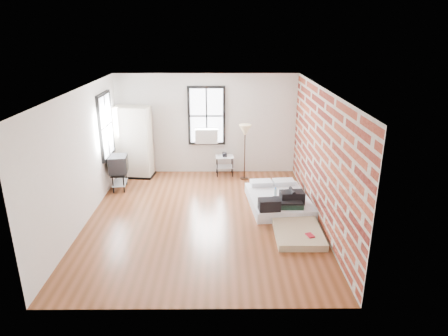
{
  "coord_description": "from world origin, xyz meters",
  "views": [
    {
      "loc": [
        0.41,
        -7.91,
        3.98
      ],
      "look_at": [
        0.46,
        0.3,
        1.06
      ],
      "focal_mm": 32.0,
      "sensor_mm": 36.0,
      "label": 1
    }
  ],
  "objects_px": {
    "mattress_main": "(279,199)",
    "tv_stand": "(119,166)",
    "mattress_bare": "(294,221)",
    "side_table": "(225,160)",
    "floor_lamp": "(245,133)",
    "wardrobe": "(134,142)"
  },
  "relations": [
    {
      "from": "mattress_main",
      "to": "wardrobe",
      "type": "xyz_separation_m",
      "value": [
        -3.75,
        2.02,
        0.82
      ]
    },
    {
      "from": "mattress_bare",
      "to": "tv_stand",
      "type": "distance_m",
      "value": 4.67
    },
    {
      "from": "mattress_bare",
      "to": "floor_lamp",
      "type": "bearing_deg",
      "value": 108.37
    },
    {
      "from": "mattress_main",
      "to": "floor_lamp",
      "type": "distance_m",
      "value": 2.21
    },
    {
      "from": "wardrobe",
      "to": "side_table",
      "type": "height_order",
      "value": "wardrobe"
    },
    {
      "from": "side_table",
      "to": "mattress_main",
      "type": "bearing_deg",
      "value": -59.11
    },
    {
      "from": "mattress_main",
      "to": "side_table",
      "type": "bearing_deg",
      "value": 115.58
    },
    {
      "from": "wardrobe",
      "to": "side_table",
      "type": "bearing_deg",
      "value": 8.49
    },
    {
      "from": "wardrobe",
      "to": "floor_lamp",
      "type": "distance_m",
      "value": 3.07
    },
    {
      "from": "wardrobe",
      "to": "side_table",
      "type": "distance_m",
      "value": 2.56
    },
    {
      "from": "mattress_main",
      "to": "floor_lamp",
      "type": "xyz_separation_m",
      "value": [
        -0.71,
        1.76,
        1.14
      ]
    },
    {
      "from": "mattress_bare",
      "to": "side_table",
      "type": "relative_size",
      "value": 2.74
    },
    {
      "from": "mattress_main",
      "to": "tv_stand",
      "type": "xyz_separation_m",
      "value": [
        -3.96,
        1.07,
        0.48
      ]
    },
    {
      "from": "mattress_main",
      "to": "wardrobe",
      "type": "distance_m",
      "value": 4.33
    },
    {
      "from": "side_table",
      "to": "floor_lamp",
      "type": "distance_m",
      "value": 1.07
    },
    {
      "from": "mattress_main",
      "to": "tv_stand",
      "type": "height_order",
      "value": "tv_stand"
    },
    {
      "from": "side_table",
      "to": "tv_stand",
      "type": "xyz_separation_m",
      "value": [
        -2.71,
        -1.02,
        0.2
      ]
    },
    {
      "from": "mattress_bare",
      "to": "wardrobe",
      "type": "xyz_separation_m",
      "value": [
        -3.93,
        3.04,
        0.87
      ]
    },
    {
      "from": "side_table",
      "to": "tv_stand",
      "type": "relative_size",
      "value": 0.72
    },
    {
      "from": "tv_stand",
      "to": "mattress_main",
      "type": "bearing_deg",
      "value": -21.3
    },
    {
      "from": "floor_lamp",
      "to": "wardrobe",
      "type": "bearing_deg",
      "value": 175.13
    },
    {
      "from": "mattress_bare",
      "to": "wardrobe",
      "type": "distance_m",
      "value": 5.04
    }
  ]
}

